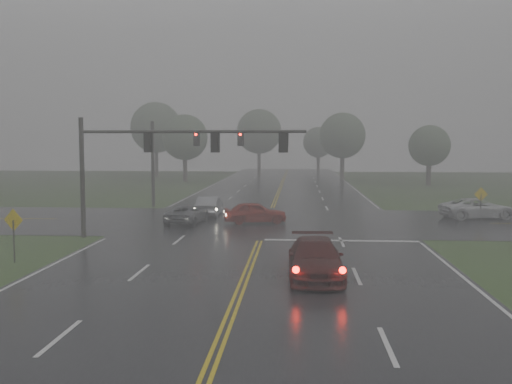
# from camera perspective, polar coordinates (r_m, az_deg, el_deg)

# --- Properties ---
(ground) EXTENTS (180.00, 180.00, 0.00)m
(ground) POSITION_cam_1_polar(r_m,az_deg,el_deg) (17.97, -2.72, -12.64)
(ground) COLOR #2E431C
(ground) RESTS_ON ground
(main_road) EXTENTS (18.00, 160.00, 0.02)m
(main_road) POSITION_cam_1_polar(r_m,az_deg,el_deg) (37.46, 0.97, -3.38)
(main_road) COLOR black
(main_road) RESTS_ON ground
(cross_street) EXTENTS (120.00, 14.00, 0.02)m
(cross_street) POSITION_cam_1_polar(r_m,az_deg,el_deg) (39.43, 1.13, -2.95)
(cross_street) COLOR black
(cross_street) RESTS_ON ground
(stop_bar) EXTENTS (8.50, 0.50, 0.01)m
(stop_bar) POSITION_cam_1_polar(r_m,az_deg,el_deg) (31.96, 8.51, -4.88)
(stop_bar) COLOR #BCBCBC
(stop_bar) RESTS_ON ground
(sedan_maroon) EXTENTS (2.28, 5.34, 1.54)m
(sedan_maroon) POSITION_cam_1_polar(r_m,az_deg,el_deg) (23.29, 5.93, -8.55)
(sedan_maroon) COLOR #390C0A
(sedan_maroon) RESTS_ON ground
(sedan_red) EXTENTS (4.52, 2.53, 1.45)m
(sedan_red) POSITION_cam_1_polar(r_m,az_deg,el_deg) (38.45, -0.10, -3.16)
(sedan_red) COLOR maroon
(sedan_red) RESTS_ON ground
(sedan_silver) EXTENTS (1.59, 4.40, 1.44)m
(sedan_silver) POSITION_cam_1_polar(r_m,az_deg,el_deg) (42.56, -4.67, -2.39)
(sedan_silver) COLOR gray
(sedan_silver) RESTS_ON ground
(car_grey) EXTENTS (2.55, 4.68, 1.24)m
(car_grey) POSITION_cam_1_polar(r_m,az_deg,el_deg) (38.84, -6.90, -3.11)
(car_grey) COLOR #53565B
(car_grey) RESTS_ON ground
(pickup_white) EXTENTS (5.62, 3.46, 1.45)m
(pickup_white) POSITION_cam_1_polar(r_m,az_deg,el_deg) (43.71, 21.26, -2.51)
(pickup_white) COLOR silver
(pickup_white) RESTS_ON ground
(signal_gantry_near) EXTENTS (12.88, 0.30, 6.86)m
(signal_gantry_near) POSITION_cam_1_polar(r_m,az_deg,el_deg) (32.75, -10.49, 3.83)
(signal_gantry_near) COLOR black
(signal_gantry_near) RESTS_ON ground
(signal_gantry_far) EXTENTS (12.62, 0.37, 7.23)m
(signal_gantry_far) POSITION_cam_1_polar(r_m,az_deg,el_deg) (48.33, -5.84, 4.51)
(signal_gantry_far) COLOR black
(signal_gantry_far) RESTS_ON ground
(sign_diamond_west) EXTENTS (1.00, 0.28, 2.46)m
(sign_diamond_west) POSITION_cam_1_polar(r_m,az_deg,el_deg) (28.01, -23.09, -3.18)
(sign_diamond_west) COLOR black
(sign_diamond_west) RESTS_ON ground
(sign_diamond_east) EXTENTS (0.97, 0.16, 2.35)m
(sign_diamond_east) POSITION_cam_1_polar(r_m,az_deg,el_deg) (42.43, 21.57, -0.59)
(sign_diamond_east) COLOR black
(sign_diamond_east) RESTS_ON ground
(tree_nw_a) EXTENTS (6.36, 6.36, 9.33)m
(tree_nw_a) POSITION_cam_1_polar(r_m,az_deg,el_deg) (79.97, -7.13, 5.43)
(tree_nw_a) COLOR #382E24
(tree_nw_a) RESTS_ON ground
(tree_ne_a) EXTENTS (6.66, 6.66, 9.78)m
(tree_ne_a) POSITION_cam_1_polar(r_m,az_deg,el_deg) (83.89, 8.65, 5.59)
(tree_ne_a) COLOR #382E24
(tree_ne_a) RESTS_ON ground
(tree_n_mid) EXTENTS (7.54, 7.54, 11.07)m
(tree_n_mid) POSITION_cam_1_polar(r_m,az_deg,el_deg) (96.55, 0.31, 6.06)
(tree_n_mid) COLOR #382E24
(tree_n_mid) RESTS_ON ground
(tree_e_near) EXTENTS (5.21, 5.21, 7.66)m
(tree_e_near) POSITION_cam_1_polar(r_m,az_deg,el_deg) (75.75, 16.94, 4.44)
(tree_e_near) COLOR #382E24
(tree_e_near) RESTS_ON ground
(tree_nw_b) EXTENTS (8.08, 8.08, 11.86)m
(tree_nw_b) POSITION_cam_1_polar(r_m,az_deg,el_deg) (92.62, -9.97, 6.36)
(tree_nw_b) COLOR #382E24
(tree_nw_b) RESTS_ON ground
(tree_n_far) EXTENTS (5.68, 5.68, 8.34)m
(tree_n_far) POSITION_cam_1_polar(r_m,az_deg,el_deg) (106.13, 6.26, 4.96)
(tree_n_far) COLOR #382E24
(tree_n_far) RESTS_ON ground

